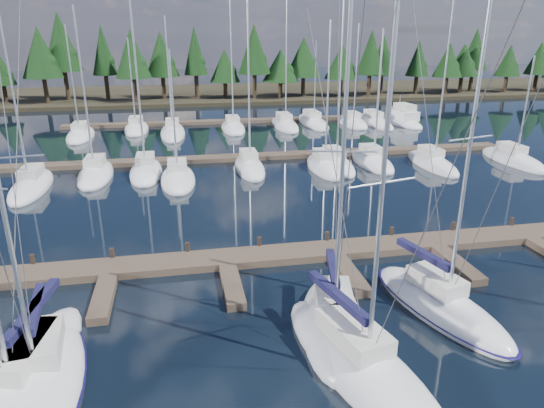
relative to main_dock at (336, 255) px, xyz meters
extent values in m
plane|color=black|center=(0.00, 12.64, -0.20)|extent=(260.00, 260.00, 0.00)
cube|color=black|center=(0.00, 72.64, 0.10)|extent=(220.00, 30.00, 0.60)
cube|color=brown|center=(0.00, 0.64, 0.00)|extent=(44.00, 2.00, 0.40)
cube|color=brown|center=(-12.00, -2.36, 0.00)|extent=(0.90, 4.00, 0.40)
cube|color=brown|center=(-6.00, -2.36, 0.00)|extent=(0.90, 4.00, 0.40)
cube|color=brown|center=(0.00, -2.36, 0.00)|extent=(0.90, 4.00, 0.40)
cube|color=brown|center=(6.00, -2.36, 0.00)|extent=(0.90, 4.00, 0.40)
cylinder|color=black|center=(-16.00, 1.64, 0.25)|extent=(0.26, 0.26, 0.90)
cylinder|color=black|center=(-12.00, 1.64, 0.25)|extent=(0.26, 0.26, 0.90)
cylinder|color=black|center=(-8.00, 1.64, 0.25)|extent=(0.26, 0.26, 0.90)
cylinder|color=black|center=(-4.00, 1.64, 0.25)|extent=(0.26, 0.26, 0.90)
cylinder|color=black|center=(0.00, 1.64, 0.25)|extent=(0.26, 0.26, 0.90)
cylinder|color=black|center=(4.00, 1.64, 0.25)|extent=(0.26, 0.26, 0.90)
cylinder|color=black|center=(8.00, 1.64, 0.25)|extent=(0.26, 0.26, 0.90)
cylinder|color=black|center=(12.00, 1.64, 0.25)|extent=(0.26, 0.26, 0.90)
cube|color=brown|center=(0.00, 22.64, 0.00)|extent=(50.00, 1.80, 0.40)
cube|color=brown|center=(0.00, 42.64, 0.00)|extent=(46.00, 1.80, 0.40)
ellipsoid|color=silver|center=(-14.00, -8.00, -0.05)|extent=(4.04, 10.32, 1.90)
cube|color=beige|center=(-13.92, -7.51, 1.15)|extent=(1.86, 3.39, 0.70)
cylinder|color=silver|center=(-13.73, -6.31, 1.90)|extent=(0.82, 4.39, 0.12)
cube|color=#131233|center=(-13.73, -6.31, 2.05)|extent=(1.01, 4.23, 0.30)
cylinder|color=#3F3F44|center=(-13.66, -5.87, 6.65)|extent=(0.88, 5.29, 12.32)
ellipsoid|color=silver|center=(-13.48, -7.62, -0.05)|extent=(4.04, 8.51, 1.90)
cube|color=beige|center=(-13.53, -7.21, 1.15)|extent=(1.99, 2.81, 0.70)
cylinder|color=silver|center=(-13.65, -6.23, 1.90)|extent=(0.56, 3.59, 0.12)
cube|color=#131233|center=(-13.65, -6.23, 2.05)|extent=(0.77, 3.46, 0.30)
cylinder|color=#3F3F44|center=(-13.70, -5.87, 7.34)|extent=(0.57, 4.34, 13.69)
ellipsoid|color=#110C3E|center=(-13.48, -7.62, 0.02)|extent=(4.20, 8.85, 0.18)
ellipsoid|color=silver|center=(-2.18, -6.46, -0.05)|extent=(4.32, 8.02, 1.90)
cube|color=beige|center=(-2.10, -6.09, 1.15)|extent=(1.99, 2.70, 0.70)
cylinder|color=silver|center=(-2.27, -6.83, 6.96)|extent=(0.19, 0.19, 12.33)
cylinder|color=silver|center=(-1.90, -5.20, 1.90)|extent=(0.86, 3.29, 0.12)
cube|color=#131233|center=(-1.90, -5.20, 2.05)|extent=(1.05, 3.19, 0.30)
cylinder|color=silver|center=(-2.27, -6.83, 7.58)|extent=(2.40, 0.61, 0.07)
cylinder|color=#3F3F44|center=(-2.63, -8.43, 6.81)|extent=(0.76, 3.23, 12.64)
cylinder|color=#3F3F44|center=(-1.82, -4.86, 6.81)|extent=(0.93, 3.97, 12.64)
ellipsoid|color=silver|center=(-2.01, -9.11, -0.05)|extent=(5.15, 9.99, 1.90)
cube|color=beige|center=(-2.13, -8.64, 1.15)|extent=(2.28, 3.36, 0.70)
cylinder|color=silver|center=(-1.89, -9.57, 6.63)|extent=(0.19, 0.19, 11.67)
cylinder|color=silver|center=(-2.42, -7.53, 1.90)|extent=(1.17, 4.11, 0.12)
cube|color=#131233|center=(-2.42, -7.53, 2.05)|extent=(1.35, 3.98, 0.30)
cylinder|color=silver|center=(-1.89, -9.57, 7.21)|extent=(2.49, 0.71, 0.07)
cylinder|color=#3F3F44|center=(-1.38, -11.56, 6.48)|extent=(1.07, 4.02, 11.98)
cylinder|color=#3F3F44|center=(-2.53, -7.11, 6.48)|extent=(1.31, 4.95, 11.98)
ellipsoid|color=silver|center=(2.94, -6.00, -0.05)|extent=(4.48, 8.34, 1.90)
cube|color=beige|center=(2.84, -5.62, 1.15)|extent=(1.99, 2.82, 0.70)
cylinder|color=silver|center=(3.05, -6.39, 7.13)|extent=(0.20, 0.20, 12.66)
cylinder|color=silver|center=(2.59, -4.69, 1.90)|extent=(1.02, 3.42, 0.12)
cube|color=#131233|center=(2.59, -4.69, 2.05)|extent=(1.20, 3.32, 0.30)
cylinder|color=silver|center=(3.05, -6.39, 7.76)|extent=(2.20, 0.65, 0.07)
cylinder|color=#3F3F44|center=(3.49, -8.04, 6.98)|extent=(0.92, 3.35, 12.97)
cylinder|color=#3F3F44|center=(2.50, -4.35, 6.98)|extent=(1.13, 4.11, 12.97)
ellipsoid|color=#110C3E|center=(2.94, -6.00, 0.02)|extent=(4.66, 8.68, 0.18)
ellipsoid|color=silver|center=(-19.83, 16.32, -0.05)|extent=(2.60, 8.95, 1.90)
cube|color=beige|center=(-19.83, 16.77, 1.15)|extent=(1.43, 2.86, 0.70)
cylinder|color=silver|center=(-19.83, 15.87, 7.29)|extent=(0.16, 0.16, 12.98)
ellipsoid|color=silver|center=(-15.35, 18.91, -0.05)|extent=(2.77, 8.41, 1.90)
cube|color=beige|center=(-15.35, 19.33, 1.15)|extent=(1.52, 2.69, 0.70)
cylinder|color=silver|center=(-15.35, 18.49, 7.15)|extent=(0.16, 0.16, 12.71)
ellipsoid|color=silver|center=(-11.15, 18.93, -0.05)|extent=(2.76, 8.10, 1.90)
cube|color=beige|center=(-11.15, 19.33, 1.15)|extent=(1.52, 2.59, 0.70)
cylinder|color=silver|center=(-11.15, 18.52, 7.91)|extent=(0.16, 0.16, 14.22)
ellipsoid|color=silver|center=(-8.42, 16.21, -0.05)|extent=(2.82, 7.83, 1.90)
cube|color=beige|center=(-8.42, 16.60, 1.15)|extent=(1.55, 2.51, 0.70)
cylinder|color=silver|center=(-8.42, 15.82, 5.58)|extent=(0.16, 0.16, 9.57)
ellipsoid|color=silver|center=(-2.06, 18.67, -0.05)|extent=(2.52, 7.99, 1.90)
cube|color=beige|center=(-2.06, 19.07, 1.15)|extent=(1.38, 2.56, 0.70)
cylinder|color=silver|center=(-2.06, 18.27, 7.71)|extent=(0.16, 0.16, 13.83)
ellipsoid|color=silver|center=(4.54, 17.49, -0.05)|extent=(2.46, 7.64, 1.90)
cube|color=beige|center=(4.54, 17.88, 1.15)|extent=(1.35, 2.45, 0.70)
cylinder|color=silver|center=(4.54, 17.11, 6.64)|extent=(0.16, 0.16, 11.69)
ellipsoid|color=silver|center=(5.85, 18.31, -0.05)|extent=(2.69, 8.26, 1.90)
cube|color=beige|center=(5.85, 18.73, 1.15)|extent=(1.48, 2.64, 0.70)
cylinder|color=silver|center=(5.85, 17.90, 7.85)|extent=(0.16, 0.16, 14.11)
ellipsoid|color=silver|center=(9.53, 18.45, -0.05)|extent=(2.81, 7.93, 1.90)
cube|color=beige|center=(9.53, 18.85, 1.15)|extent=(1.55, 2.54, 0.70)
cylinder|color=silver|center=(9.53, 18.05, 6.30)|extent=(0.16, 0.16, 11.02)
ellipsoid|color=silver|center=(14.74, 16.78, -0.05)|extent=(2.43, 8.57, 1.90)
cube|color=beige|center=(14.74, 17.21, 1.15)|extent=(1.34, 2.74, 0.70)
cylinder|color=silver|center=(14.74, 16.36, 8.06)|extent=(0.16, 0.16, 14.53)
ellipsoid|color=silver|center=(22.99, 16.57, -0.05)|extent=(2.60, 9.04, 1.90)
cube|color=beige|center=(22.99, 17.02, 1.15)|extent=(1.43, 2.89, 0.70)
cylinder|color=silver|center=(22.99, 16.12, 5.20)|extent=(0.16, 0.16, 8.80)
ellipsoid|color=silver|center=(-19.51, 36.30, -0.05)|extent=(2.89, 8.75, 1.90)
cube|color=beige|center=(-19.51, 36.74, 1.15)|extent=(1.59, 2.80, 0.70)
cylinder|color=silver|center=(-19.51, 35.86, 6.56)|extent=(0.16, 0.16, 11.54)
ellipsoid|color=silver|center=(-13.35, 39.16, -0.05)|extent=(2.92, 8.23, 1.90)
cube|color=beige|center=(-13.35, 39.57, 1.15)|extent=(1.61, 2.63, 0.70)
cylinder|color=silver|center=(-13.35, 38.75, 5.83)|extent=(0.16, 0.16, 10.07)
ellipsoid|color=silver|center=(-8.87, 36.05, -0.05)|extent=(2.89, 10.66, 1.90)
cube|color=beige|center=(-8.87, 36.58, 1.15)|extent=(1.59, 3.41, 0.70)
cylinder|color=silver|center=(-8.87, 35.52, 7.02)|extent=(0.16, 0.16, 12.44)
ellipsoid|color=silver|center=(-1.40, 37.47, -0.05)|extent=(2.88, 8.28, 1.90)
cube|color=beige|center=(-1.40, 37.89, 1.15)|extent=(1.58, 2.65, 0.70)
cylinder|color=silver|center=(-1.40, 37.06, 8.25)|extent=(0.16, 0.16, 14.90)
ellipsoid|color=silver|center=(5.47, 38.30, -0.05)|extent=(2.90, 10.02, 1.90)
cube|color=beige|center=(5.47, 38.80, 1.15)|extent=(1.59, 3.21, 0.70)
cylinder|color=silver|center=(5.47, 37.80, 8.11)|extent=(0.16, 0.16, 14.62)
ellipsoid|color=silver|center=(9.56, 39.48, -0.05)|extent=(2.99, 11.29, 1.90)
cube|color=beige|center=(9.56, 40.04, 1.15)|extent=(1.64, 3.61, 0.70)
cylinder|color=silver|center=(9.56, 38.91, 5.61)|extent=(0.16, 0.16, 9.64)
ellipsoid|color=silver|center=(14.57, 37.92, -0.05)|extent=(2.99, 7.99, 1.90)
cube|color=beige|center=(14.57, 38.32, 1.15)|extent=(1.64, 2.56, 0.70)
cylinder|color=silver|center=(14.57, 37.52, 6.63)|extent=(0.16, 0.16, 11.67)
ellipsoid|color=silver|center=(17.74, 38.06, -0.05)|extent=(2.75, 10.79, 1.90)
cube|color=beige|center=(17.74, 38.60, 1.15)|extent=(1.51, 3.45, 0.70)
cylinder|color=silver|center=(17.74, 37.52, 5.52)|extent=(0.16, 0.16, 9.45)
ellipsoid|color=silver|center=(21.33, 37.38, -0.10)|extent=(3.87, 9.25, 1.80)
cube|color=silver|center=(21.33, 37.38, 1.10)|extent=(2.72, 5.15, 1.20)
cube|color=beige|center=(21.38, 36.94, 2.10)|extent=(1.95, 3.30, 0.90)
cylinder|color=silver|center=(21.25, 38.28, 2.70)|extent=(0.09, 0.09, 1.60)
cylinder|color=black|center=(-36.31, 66.04, 1.75)|extent=(0.70, 0.70, 2.71)
cone|color=black|center=(-36.31, 66.04, 5.75)|extent=(4.28, 4.28, 5.27)
ellipsoid|color=black|center=(-35.81, 66.04, 4.54)|extent=(2.57, 2.57, 2.57)
cylinder|color=black|center=(-29.06, 62.85, 2.41)|extent=(0.70, 0.70, 4.03)
cone|color=black|center=(-29.06, 62.85, 8.35)|extent=(6.20, 6.20, 7.84)
ellipsoid|color=black|center=(-28.56, 62.85, 6.56)|extent=(3.72, 3.72, 3.72)
cylinder|color=black|center=(-26.40, 65.98, 2.81)|extent=(0.70, 0.70, 4.83)
cone|color=black|center=(-26.40, 65.98, 9.92)|extent=(6.21, 6.21, 9.39)
ellipsoid|color=black|center=(-25.90, 65.98, 7.77)|extent=(3.72, 3.72, 3.72)
cylinder|color=black|center=(-19.76, 65.15, 2.47)|extent=(0.70, 0.70, 4.14)
cone|color=black|center=(-19.76, 65.15, 8.56)|extent=(4.05, 4.05, 8.05)
ellipsoid|color=black|center=(-19.26, 65.15, 6.72)|extent=(2.43, 2.43, 2.43)
cylinder|color=black|center=(-14.86, 61.45, 2.34)|extent=(0.70, 0.70, 3.89)
cone|color=black|center=(-14.86, 61.45, 8.07)|extent=(5.80, 5.80, 7.56)
ellipsoid|color=black|center=(-14.36, 61.45, 6.34)|extent=(3.48, 3.48, 3.48)
cylinder|color=black|center=(-10.33, 65.04, 2.28)|extent=(0.70, 0.70, 3.78)
cone|color=black|center=(-10.33, 65.04, 7.84)|extent=(5.82, 5.82, 7.34)
ellipsoid|color=black|center=(-9.83, 65.04, 6.17)|extent=(3.49, 3.49, 3.49)
cylinder|color=black|center=(-4.68, 63.56, 2.43)|extent=(0.70, 0.70, 4.06)
cone|color=black|center=(-4.68, 63.56, 8.40)|extent=(3.97, 3.97, 7.89)
ellipsoid|color=black|center=(-4.18, 63.56, 6.60)|extent=(2.38, 2.38, 2.38)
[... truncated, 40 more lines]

